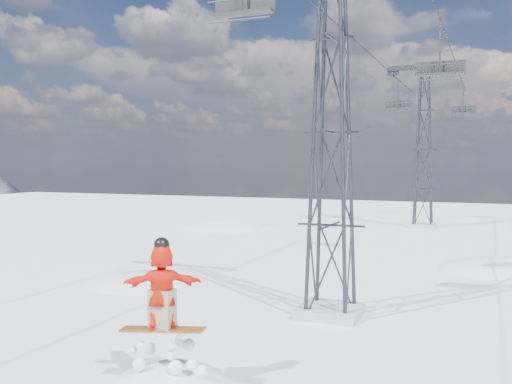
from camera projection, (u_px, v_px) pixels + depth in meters
lift_tower_near at (332, 134)px, 16.81m from camera, size 5.20×1.80×11.43m
lift_tower_far at (424, 150)px, 39.89m from camera, size 5.20×1.80×11.43m
haul_cables at (395, 32)px, 27.14m from camera, size 4.46×51.00×0.06m
lift_chair_near at (243, 7)px, 16.08m from camera, size 1.86×0.53×2.30m
lift_chair_mid at (440, 69)px, 25.16m from camera, size 2.13×0.61×2.65m
lift_chair_far at (398, 105)px, 42.98m from camera, size 1.96×0.56×2.43m
lift_chair_extra at (463, 110)px, 46.55m from camera, size 1.99×0.57×2.47m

